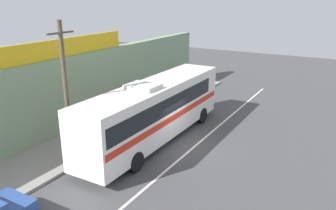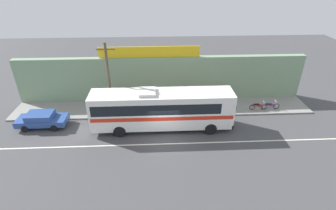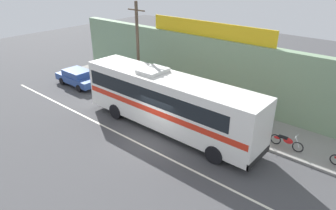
# 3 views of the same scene
# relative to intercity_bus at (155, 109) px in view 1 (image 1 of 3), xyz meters

# --- Properties ---
(ground_plane) EXTENTS (70.00, 70.00, 0.00)m
(ground_plane) POSITION_rel_intercity_bus_xyz_m (0.23, -1.62, -2.07)
(ground_plane) COLOR #444447
(sidewalk_slab) EXTENTS (30.00, 3.60, 0.14)m
(sidewalk_slab) POSITION_rel_intercity_bus_xyz_m (0.23, 3.58, -2.00)
(sidewalk_slab) COLOR gray
(sidewalk_slab) RESTS_ON ground_plane
(storefront_facade) EXTENTS (30.00, 0.70, 4.80)m
(storefront_facade) POSITION_rel_intercity_bus_xyz_m (0.23, 5.73, 0.33)
(storefront_facade) COLOR gray
(storefront_facade) RESTS_ON ground_plane
(storefront_billboard) EXTENTS (10.21, 0.12, 1.10)m
(storefront_billboard) POSITION_rel_intercity_bus_xyz_m (-0.98, 5.73, 3.28)
(storefront_billboard) COLOR gold
(storefront_billboard) RESTS_ON storefront_facade
(road_center_stripe) EXTENTS (30.00, 0.14, 0.01)m
(road_center_stripe) POSITION_rel_intercity_bus_xyz_m (0.23, -2.42, -2.06)
(road_center_stripe) COLOR silver
(road_center_stripe) RESTS_ON ground_plane
(intercity_bus) EXTENTS (12.33, 2.59, 3.78)m
(intercity_bus) POSITION_rel_intercity_bus_xyz_m (0.00, 0.00, 0.00)
(intercity_bus) COLOR white
(intercity_bus) RESTS_ON ground_plane
(utility_pole) EXTENTS (1.60, 0.22, 7.20)m
(utility_pole) POSITION_rel_intercity_bus_xyz_m (-4.63, 2.15, 1.80)
(utility_pole) COLOR brown
(utility_pole) RESTS_ON sidewalk_slab
(motorcycle_purple) EXTENTS (1.88, 0.56, 0.94)m
(motorcycle_purple) POSITION_rel_intercity_bus_xyz_m (6.68, 2.53, -1.50)
(motorcycle_purple) COLOR black
(motorcycle_purple) RESTS_ON sidewalk_slab
(motorcycle_green) EXTENTS (1.86, 0.56, 0.94)m
(motorcycle_green) POSITION_rel_intercity_bus_xyz_m (9.85, 2.60, -1.50)
(motorcycle_green) COLOR black
(motorcycle_green) RESTS_ON sidewalk_slab
(motorcycle_orange) EXTENTS (1.85, 0.56, 0.94)m
(motorcycle_orange) POSITION_rel_intercity_bus_xyz_m (11.10, 2.63, -1.50)
(motorcycle_orange) COLOR black
(motorcycle_orange) RESTS_ON sidewalk_slab
(motorcycle_blue) EXTENTS (1.88, 0.56, 0.94)m
(motorcycle_blue) POSITION_rel_intercity_bus_xyz_m (4.86, 2.43, -1.50)
(motorcycle_blue) COLOR black
(motorcycle_blue) RESTS_ON sidewalk_slab
(pedestrian_far_left) EXTENTS (0.30, 0.48, 1.73)m
(pedestrian_far_left) POSITION_rel_intercity_bus_xyz_m (3.40, 3.09, -0.91)
(pedestrian_far_left) COLOR navy
(pedestrian_far_left) RESTS_ON sidewalk_slab
(pedestrian_far_right) EXTENTS (0.30, 0.48, 1.67)m
(pedestrian_far_right) POSITION_rel_intercity_bus_xyz_m (5.08, 3.89, -0.95)
(pedestrian_far_right) COLOR navy
(pedestrian_far_right) RESTS_ON sidewalk_slab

